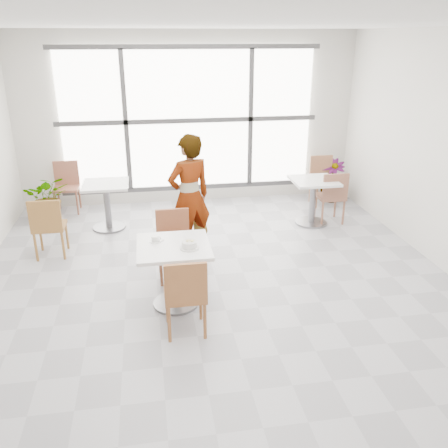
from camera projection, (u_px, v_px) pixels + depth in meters
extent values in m
plane|color=#9E9EA5|center=(220.00, 291.00, 5.75)|extent=(7.00, 7.00, 0.00)
plane|color=white|center=(219.00, 24.00, 4.64)|extent=(7.00, 7.00, 0.00)
plane|color=silver|center=(189.00, 120.00, 8.40)|extent=(6.00, 0.00, 6.00)
plane|color=silver|center=(349.00, 392.00, 1.99)|extent=(6.00, 0.00, 6.00)
cube|color=white|center=(189.00, 120.00, 8.35)|extent=(4.40, 0.04, 2.40)
cube|color=#3F3F42|center=(189.00, 121.00, 8.32)|extent=(4.60, 0.05, 0.08)
cube|color=#3F3F42|center=(126.00, 122.00, 8.15)|extent=(0.08, 0.05, 2.40)
cube|color=#3F3F42|center=(250.00, 119.00, 8.49)|extent=(0.08, 0.05, 2.40)
cube|color=#3F3F42|center=(191.00, 187.00, 8.77)|extent=(4.60, 0.05, 0.08)
cube|color=#3F3F42|center=(187.00, 47.00, 7.87)|extent=(4.60, 0.05, 0.08)
cube|color=white|center=(174.00, 247.00, 5.21)|extent=(0.80, 0.80, 0.04)
cylinder|color=slate|center=(175.00, 277.00, 5.35)|extent=(0.10, 0.10, 0.71)
cylinder|color=slate|center=(176.00, 303.00, 5.47)|extent=(0.52, 0.52, 0.03)
cube|color=brown|center=(185.00, 294.00, 4.84)|extent=(0.42, 0.42, 0.04)
cube|color=brown|center=(186.00, 283.00, 4.58)|extent=(0.42, 0.04, 0.42)
cylinder|color=brown|center=(201.00, 303.00, 5.12)|extent=(0.04, 0.04, 0.41)
cylinder|color=brown|center=(205.00, 321.00, 4.79)|extent=(0.04, 0.04, 0.41)
cylinder|color=brown|center=(167.00, 306.00, 5.06)|extent=(0.04, 0.04, 0.41)
cylinder|color=brown|center=(169.00, 324.00, 4.73)|extent=(0.04, 0.04, 0.41)
cube|color=brown|center=(174.00, 247.00, 5.92)|extent=(0.42, 0.42, 0.04)
cube|color=brown|center=(172.00, 225.00, 6.00)|extent=(0.42, 0.04, 0.42)
cylinder|color=brown|center=(161.00, 271.00, 5.81)|extent=(0.04, 0.04, 0.41)
cylinder|color=brown|center=(160.00, 258.00, 6.14)|extent=(0.04, 0.04, 0.41)
cylinder|color=brown|center=(190.00, 269.00, 5.86)|extent=(0.04, 0.04, 0.41)
cylinder|color=brown|center=(188.00, 256.00, 6.19)|extent=(0.04, 0.04, 0.41)
cylinder|color=silver|center=(189.00, 248.00, 5.12)|extent=(0.21, 0.21, 0.01)
cylinder|color=silver|center=(189.00, 244.00, 5.10)|extent=(0.16, 0.16, 0.07)
torus|color=silver|center=(189.00, 242.00, 5.09)|extent=(0.16, 0.16, 0.01)
cylinder|color=tan|center=(189.00, 245.00, 5.10)|extent=(0.14, 0.14, 0.05)
cylinder|color=#EDE699|center=(193.00, 241.00, 5.10)|extent=(0.03, 0.03, 0.02)
cylinder|color=#F3EA9D|center=(189.00, 240.00, 5.13)|extent=(0.03, 0.03, 0.02)
cylinder|color=beige|center=(191.00, 241.00, 5.10)|extent=(0.03, 0.03, 0.01)
cylinder|color=beige|center=(188.00, 242.00, 5.08)|extent=(0.03, 0.03, 0.02)
cylinder|color=beige|center=(187.00, 241.00, 5.09)|extent=(0.03, 0.03, 0.02)
cylinder|color=beige|center=(192.00, 240.00, 5.12)|extent=(0.03, 0.03, 0.02)
cylinder|color=beige|center=(189.00, 242.00, 5.08)|extent=(0.03, 0.03, 0.01)
cylinder|color=beige|center=(192.00, 241.00, 5.09)|extent=(0.03, 0.03, 0.01)
cylinder|color=beige|center=(190.00, 240.00, 5.13)|extent=(0.03, 0.03, 0.01)
cylinder|color=beige|center=(188.00, 242.00, 5.09)|extent=(0.03, 0.03, 0.02)
cylinder|color=beige|center=(187.00, 241.00, 5.11)|extent=(0.03, 0.03, 0.02)
cylinder|color=silver|center=(155.00, 241.00, 5.28)|extent=(0.13, 0.13, 0.01)
cylinder|color=silver|center=(155.00, 239.00, 5.27)|extent=(0.08, 0.08, 0.06)
torus|color=silver|center=(159.00, 238.00, 5.28)|extent=(0.05, 0.01, 0.05)
cylinder|color=black|center=(155.00, 237.00, 5.26)|extent=(0.07, 0.07, 0.00)
cube|color=#B4B3B8|center=(160.00, 241.00, 5.27)|extent=(0.09, 0.05, 0.00)
sphere|color=#B4B3B8|center=(163.00, 240.00, 5.29)|extent=(0.02, 0.02, 0.02)
imported|color=black|center=(189.00, 197.00, 6.39)|extent=(0.74, 0.63, 1.72)
cube|color=silver|center=(105.00, 185.00, 7.37)|extent=(0.70, 0.70, 0.04)
cylinder|color=slate|center=(108.00, 207.00, 7.51)|extent=(0.10, 0.10, 0.71)
cylinder|color=slate|center=(110.00, 227.00, 7.64)|extent=(0.52, 0.52, 0.03)
cube|color=white|center=(314.00, 181.00, 7.57)|extent=(0.70, 0.70, 0.04)
cylinder|color=slate|center=(312.00, 203.00, 7.70)|extent=(0.10, 0.10, 0.71)
cylinder|color=slate|center=(311.00, 222.00, 7.83)|extent=(0.52, 0.52, 0.03)
cube|color=olive|center=(50.00, 227.00, 6.56)|extent=(0.42, 0.42, 0.04)
cube|color=olive|center=(45.00, 216.00, 6.30)|extent=(0.42, 0.04, 0.42)
cylinder|color=olive|center=(67.00, 236.00, 6.83)|extent=(0.04, 0.04, 0.41)
cylinder|color=olive|center=(63.00, 246.00, 6.50)|extent=(0.04, 0.04, 0.41)
cylinder|color=olive|center=(41.00, 237.00, 6.78)|extent=(0.04, 0.04, 0.41)
cylinder|color=olive|center=(36.00, 247.00, 6.45)|extent=(0.04, 0.04, 0.41)
cube|color=brown|center=(66.00, 188.00, 8.19)|extent=(0.42, 0.42, 0.04)
cube|color=brown|center=(66.00, 173.00, 8.28)|extent=(0.42, 0.04, 0.42)
cylinder|color=brown|center=(56.00, 205.00, 8.08)|extent=(0.04, 0.04, 0.41)
cylinder|color=brown|center=(59.00, 198.00, 8.41)|extent=(0.04, 0.04, 0.41)
cylinder|color=brown|center=(77.00, 203.00, 8.14)|extent=(0.04, 0.04, 0.41)
cylinder|color=brown|center=(80.00, 197.00, 8.47)|extent=(0.04, 0.04, 0.41)
cube|color=#8D5A45|center=(330.00, 197.00, 7.77)|extent=(0.42, 0.42, 0.04)
cube|color=#8D5A45|center=(336.00, 187.00, 7.51)|extent=(0.42, 0.04, 0.42)
cylinder|color=#8D5A45|center=(335.00, 205.00, 8.04)|extent=(0.04, 0.04, 0.41)
cylinder|color=#8D5A45|center=(343.00, 213.00, 7.71)|extent=(0.04, 0.04, 0.41)
cylinder|color=#8D5A45|center=(315.00, 207.00, 7.99)|extent=(0.04, 0.04, 0.41)
cylinder|color=#8D5A45|center=(322.00, 214.00, 7.66)|extent=(0.04, 0.04, 0.41)
cube|color=#966244|center=(324.00, 182.00, 8.56)|extent=(0.42, 0.42, 0.04)
cube|color=#966244|center=(321.00, 167.00, 8.65)|extent=(0.42, 0.04, 0.42)
cylinder|color=#966244|center=(317.00, 197.00, 8.45)|extent=(0.04, 0.04, 0.41)
cylinder|color=#966244|center=(310.00, 191.00, 8.78)|extent=(0.04, 0.04, 0.41)
cylinder|color=#966244|center=(336.00, 196.00, 8.51)|extent=(0.04, 0.04, 0.41)
cylinder|color=#966244|center=(328.00, 190.00, 8.84)|extent=(0.04, 0.04, 0.41)
imported|color=#4E7D41|center=(48.00, 198.00, 7.84)|extent=(0.76, 0.68, 0.78)
imported|color=#5E8D4D|center=(332.00, 180.00, 8.78)|extent=(0.54, 0.54, 0.78)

